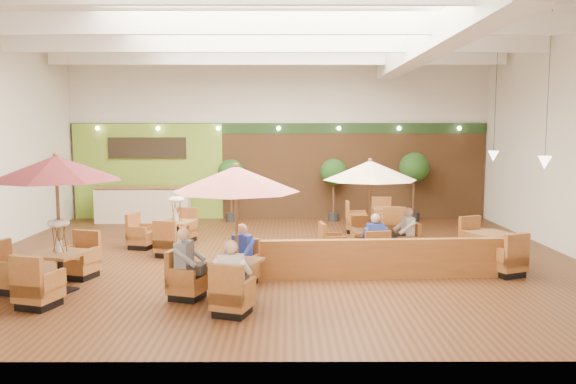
{
  "coord_description": "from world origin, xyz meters",
  "views": [
    {
      "loc": [
        0.27,
        -12.99,
        2.99
      ],
      "look_at": [
        0.3,
        0.5,
        1.5
      ],
      "focal_mm": 35.0,
      "sensor_mm": 36.0,
      "label": 1
    }
  ],
  "objects_px": {
    "booth_divider": "(385,259)",
    "diner_3": "(375,234)",
    "diner_0": "(232,270)",
    "diner_4": "(406,228)",
    "diner_1": "(241,248)",
    "table_0": "(54,193)",
    "table_4": "(491,250)",
    "table_5": "(378,221)",
    "table_2": "(370,190)",
    "diner_2": "(187,257)",
    "topiary_0": "(231,175)",
    "table_1": "(233,201)",
    "topiary_1": "(334,175)",
    "service_counter": "(143,204)",
    "table_3": "(168,231)",
    "topiary_2": "(414,170)"
  },
  "relations": [
    {
      "from": "booth_divider",
      "to": "diner_3",
      "type": "distance_m",
      "value": 0.95
    },
    {
      "from": "diner_0",
      "to": "diner_4",
      "type": "xyz_separation_m",
      "value": [
        3.65,
        4.0,
        -0.02
      ]
    },
    {
      "from": "booth_divider",
      "to": "diner_0",
      "type": "xyz_separation_m",
      "value": [
        -2.87,
        -2.26,
        0.35
      ]
    },
    {
      "from": "diner_1",
      "to": "booth_divider",
      "type": "bearing_deg",
      "value": -143.19
    },
    {
      "from": "table_0",
      "to": "diner_1",
      "type": "height_order",
      "value": "table_0"
    },
    {
      "from": "table_4",
      "to": "table_5",
      "type": "bearing_deg",
      "value": 91.48
    },
    {
      "from": "table_2",
      "to": "diner_2",
      "type": "xyz_separation_m",
      "value": [
        -3.68,
        -3.12,
        -0.85
      ]
    },
    {
      "from": "topiary_0",
      "to": "diner_2",
      "type": "height_order",
      "value": "topiary_0"
    },
    {
      "from": "booth_divider",
      "to": "diner_0",
      "type": "bearing_deg",
      "value": -144.93
    },
    {
      "from": "table_1",
      "to": "topiary_1",
      "type": "relative_size",
      "value": 1.21
    },
    {
      "from": "table_2",
      "to": "diner_2",
      "type": "height_order",
      "value": "table_2"
    },
    {
      "from": "topiary_1",
      "to": "table_2",
      "type": "bearing_deg",
      "value": -86.09
    },
    {
      "from": "table_4",
      "to": "diner_2",
      "type": "xyz_separation_m",
      "value": [
        -6.3,
        -2.49,
        0.41
      ]
    },
    {
      "from": "service_counter",
      "to": "topiary_0",
      "type": "height_order",
      "value": "topiary_0"
    },
    {
      "from": "table_1",
      "to": "topiary_0",
      "type": "height_order",
      "value": "table_1"
    },
    {
      "from": "table_3",
      "to": "topiary_1",
      "type": "xyz_separation_m",
      "value": [
        4.55,
        4.3,
        1.1
      ]
    },
    {
      "from": "topiary_2",
      "to": "diner_1",
      "type": "height_order",
      "value": "topiary_2"
    },
    {
      "from": "table_0",
      "to": "topiary_0",
      "type": "bearing_deg",
      "value": 90.14
    },
    {
      "from": "diner_0",
      "to": "booth_divider",
      "type": "bearing_deg",
      "value": 50.95
    },
    {
      "from": "table_2",
      "to": "topiary_1",
      "type": "distance_m",
      "value": 5.47
    },
    {
      "from": "topiary_1",
      "to": "diner_4",
      "type": "xyz_separation_m",
      "value": [
        1.23,
        -5.45,
        -0.8
      ]
    },
    {
      "from": "topiary_1",
      "to": "diner_3",
      "type": "xyz_separation_m",
      "value": [
        0.37,
        -6.31,
        -0.8
      ]
    },
    {
      "from": "table_3",
      "to": "topiary_1",
      "type": "relative_size",
      "value": 1.22
    },
    {
      "from": "diner_2",
      "to": "table_3",
      "type": "bearing_deg",
      "value": -152.24
    },
    {
      "from": "diner_1",
      "to": "diner_4",
      "type": "distance_m",
      "value": 4.28
    },
    {
      "from": "table_4",
      "to": "topiary_1",
      "type": "xyz_separation_m",
      "value": [
        -2.99,
        6.08,
        1.18
      ]
    },
    {
      "from": "diner_3",
      "to": "service_counter",
      "type": "bearing_deg",
      "value": 135.79
    },
    {
      "from": "table_4",
      "to": "table_0",
      "type": "bearing_deg",
      "value": 169.58
    },
    {
      "from": "table_0",
      "to": "diner_0",
      "type": "xyz_separation_m",
      "value": [
        3.37,
        -1.34,
        -1.09
      ]
    },
    {
      "from": "table_4",
      "to": "topiary_0",
      "type": "relative_size",
      "value": 1.3
    },
    {
      "from": "table_1",
      "to": "topiary_2",
      "type": "xyz_separation_m",
      "value": [
        5.11,
        8.57,
        -0.07
      ]
    },
    {
      "from": "table_3",
      "to": "table_4",
      "type": "bearing_deg",
      "value": 3.34
    },
    {
      "from": "table_3",
      "to": "diner_3",
      "type": "relative_size",
      "value": 3.37
    },
    {
      "from": "diner_1",
      "to": "topiary_0",
      "type": "bearing_deg",
      "value": -55.87
    },
    {
      "from": "topiary_0",
      "to": "diner_0",
      "type": "relative_size",
      "value": 2.57
    },
    {
      "from": "table_2",
      "to": "table_5",
      "type": "bearing_deg",
      "value": 70.23
    },
    {
      "from": "booth_divider",
      "to": "table_5",
      "type": "distance_m",
      "value": 5.15
    },
    {
      "from": "table_0",
      "to": "diner_2",
      "type": "height_order",
      "value": "table_0"
    },
    {
      "from": "table_0",
      "to": "table_3",
      "type": "relative_size",
      "value": 1.06
    },
    {
      "from": "table_5",
      "to": "diner_1",
      "type": "distance_m",
      "value": 6.64
    },
    {
      "from": "booth_divider",
      "to": "topiary_2",
      "type": "relative_size",
      "value": 2.58
    },
    {
      "from": "diner_3",
      "to": "diner_1",
      "type": "bearing_deg",
      "value": -155.18
    },
    {
      "from": "topiary_2",
      "to": "diner_0",
      "type": "distance_m",
      "value": 10.76
    },
    {
      "from": "table_0",
      "to": "table_5",
      "type": "xyz_separation_m",
      "value": [
        6.93,
        6.02,
        -1.51
      ]
    },
    {
      "from": "table_3",
      "to": "diner_1",
      "type": "bearing_deg",
      "value": -41.29
    },
    {
      "from": "table_1",
      "to": "table_2",
      "type": "bearing_deg",
      "value": 65.45
    },
    {
      "from": "booth_divider",
      "to": "diner_1",
      "type": "distance_m",
      "value": 2.93
    },
    {
      "from": "table_0",
      "to": "table_1",
      "type": "height_order",
      "value": "table_0"
    },
    {
      "from": "table_3",
      "to": "diner_4",
      "type": "distance_m",
      "value": 5.9
    },
    {
      "from": "table_5",
      "to": "diner_0",
      "type": "bearing_deg",
      "value": -111.76
    }
  ]
}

